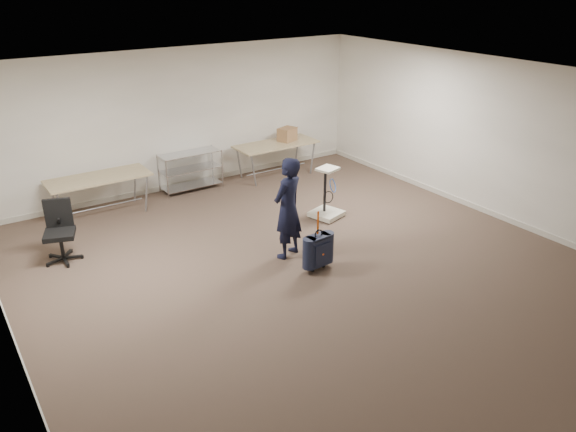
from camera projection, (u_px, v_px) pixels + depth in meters
ground at (313, 274)px, 8.31m from camera, size 9.00×9.00×0.00m
room_shell at (264, 237)px, 9.34m from camera, size 8.00×9.00×9.00m
folding_table_left at (98, 180)px, 10.07m from camera, size 1.80×0.75×0.73m
folding_table_right at (276, 146)px, 12.01m from camera, size 1.80×0.75×0.73m
wire_shelf at (191, 169)px, 11.32m from camera, size 1.22×0.47×0.80m
person at (288, 208)px, 8.54m from camera, size 0.69×0.57×1.61m
suitcase at (318, 250)px, 8.31m from camera, size 0.36×0.22×0.95m
office_chair at (62, 243)px, 8.63m from camera, size 0.58×0.58×0.95m
equipment_cart at (327, 204)px, 10.14m from camera, size 0.63×0.63×0.94m
cardboard_box at (287, 134)px, 12.12m from camera, size 0.45×0.39×0.28m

